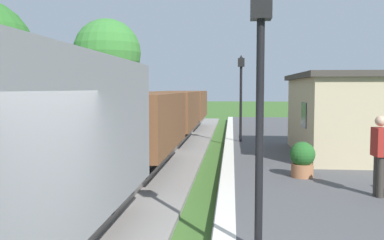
# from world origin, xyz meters

# --- Properties ---
(freight_train) EXTENTS (2.50, 26.00, 2.72)m
(freight_train) POSITION_xyz_m (-2.40, 10.91, 1.48)
(freight_train) COLOR gray
(freight_train) RESTS_ON rail_near
(station_hut) EXTENTS (3.50, 5.80, 2.78)m
(station_hut) POSITION_xyz_m (4.40, 10.93, 1.65)
(station_hut) COLOR tan
(station_hut) RESTS_ON platform_slab
(person_waiting) EXTENTS (0.27, 0.40, 1.71)m
(person_waiting) POSITION_xyz_m (3.58, 5.23, 1.18)
(person_waiting) COLOR #38332D
(person_waiting) RESTS_ON platform_slab
(potted_planter) EXTENTS (0.64, 0.64, 0.92)m
(potted_planter) POSITION_xyz_m (2.31, 7.08, 0.72)
(potted_planter) COLOR #9E6642
(potted_planter) RESTS_ON platform_slab
(lamp_post_near) EXTENTS (0.28, 0.28, 3.70)m
(lamp_post_near) POSITION_xyz_m (0.88, 2.00, 2.80)
(lamp_post_near) COLOR black
(lamp_post_near) RESTS_ON platform_slab
(lamp_post_far) EXTENTS (0.28, 0.28, 3.70)m
(lamp_post_far) POSITION_xyz_m (0.88, 14.31, 2.80)
(lamp_post_far) COLOR black
(lamp_post_far) RESTS_ON platform_slab
(tree_field_left) EXTENTS (3.53, 3.53, 6.18)m
(tree_field_left) POSITION_xyz_m (-6.05, 17.95, 4.40)
(tree_field_left) COLOR #4C3823
(tree_field_left) RESTS_ON ground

